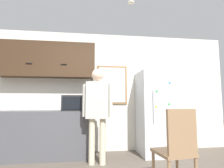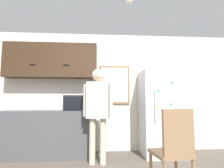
{
  "view_description": "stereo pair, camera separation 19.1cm",
  "coord_description": "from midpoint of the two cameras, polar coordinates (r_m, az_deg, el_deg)",
  "views": [
    {
      "loc": [
        -0.32,
        -1.96,
        1.1
      ],
      "look_at": [
        0.08,
        1.13,
        1.42
      ],
      "focal_mm": 28.0,
      "sensor_mm": 36.0,
      "label": 1
    },
    {
      "loc": [
        -0.13,
        -1.98,
        1.1
      ],
      "look_at": [
        0.08,
        1.13,
        1.42
      ],
      "focal_mm": 28.0,
      "sensor_mm": 36.0,
      "label": 2
    }
  ],
  "objects": [
    {
      "name": "microwave",
      "position": [
        3.71,
        -10.1,
        -6.14
      ],
      "size": [
        0.47,
        0.42,
        0.31
      ],
      "color": "#232326",
      "rests_on": "counter"
    },
    {
      "name": "person",
      "position": [
        3.22,
        -2.93,
        -6.87
      ],
      "size": [
        0.55,
        0.27,
        1.71
      ],
      "rotation": [
        0.0,
        0.0,
        -0.14
      ],
      "color": "beige",
      "rests_on": "ground_plane"
    },
    {
      "name": "counter",
      "position": [
        3.9,
        -19.1,
        -14.99
      ],
      "size": [
        1.99,
        0.6,
        0.92
      ],
      "color": "#4C4C51",
      "rests_on": "ground_plane"
    },
    {
      "name": "chair",
      "position": [
        2.42,
        21.87,
        -18.62
      ],
      "size": [
        0.49,
        0.49,
        1.02
      ],
      "rotation": [
        0.0,
        0.0,
        3.28
      ],
      "color": "#997551",
      "rests_on": "ground_plane"
    },
    {
      "name": "upper_cabinets",
      "position": [
        4.09,
        -17.84,
        7.17
      ],
      "size": [
        1.99,
        0.33,
        0.76
      ],
      "color": "#3D2819"
    },
    {
      "name": "window",
      "position": [
        4.05,
        2.16,
        -0.29
      ],
      "size": [
        0.69,
        0.05,
        0.89
      ],
      "color": "olive"
    },
    {
      "name": "back_wall",
      "position": [
        4.07,
        -0.74,
        -2.34
      ],
      "size": [
        6.0,
        0.06,
        2.7
      ],
      "color": "silver",
      "rests_on": "ground_plane"
    },
    {
      "name": "ceiling_light",
      "position": [
        3.08,
        7.62,
        25.06
      ],
      "size": [
        0.11,
        0.11,
        0.01
      ],
      "color": "white"
    },
    {
      "name": "refrigerator",
      "position": [
        3.91,
        16.78,
        -8.87
      ],
      "size": [
        0.8,
        0.74,
        1.76
      ],
      "color": "silver",
      "rests_on": "ground_plane"
    }
  ]
}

